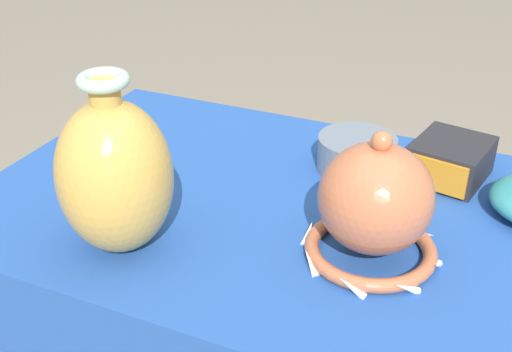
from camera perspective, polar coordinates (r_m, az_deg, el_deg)
The scene contains 6 objects.
display_table at distance 1.11m, azimuth 4.65°, elevation -6.73°, with size 1.16×0.69×0.68m.
vase_tall_bulbous at distance 0.95m, azimuth -12.44°, elevation 0.07°, with size 0.17×0.17×0.28m.
vase_dome_bell at distance 0.94m, azimuth 10.52°, elevation -2.68°, with size 0.21×0.21×0.21m.
mosaic_tile_box at distance 1.21m, azimuth 16.88°, elevation 1.36°, with size 0.15×0.16×0.07m.
bowl_shallow_ivory at distance 1.17m, azimuth -10.73°, elevation 0.79°, with size 0.11×0.11×0.05m, color white.
pot_squat_slate at distance 1.20m, azimuth 8.94°, elevation 1.99°, with size 0.15×0.15×0.06m, color slate.
Camera 1 is at (0.28, -0.87, 1.26)m, focal length 45.00 mm.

